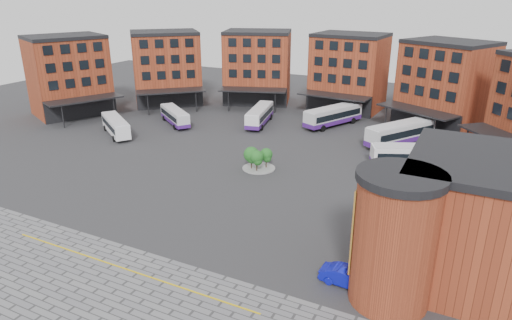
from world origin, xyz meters
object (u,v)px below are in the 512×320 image
at_px(blue_car, 348,277).
at_px(bus_f, 416,156).
at_px(bus_e, 400,133).
at_px(bus_a, 116,125).
at_px(bus_d, 333,116).
at_px(bus_b, 175,116).
at_px(bus_c, 260,115).
at_px(tree_island, 257,157).

bearing_deg(blue_car, bus_f, 0.20).
bearing_deg(bus_e, bus_a, -127.88).
bearing_deg(bus_d, bus_e, 1.55).
relative_size(bus_b, bus_f, 0.80).
bearing_deg(bus_d, bus_c, -132.00).
relative_size(bus_c, bus_f, 0.97).
distance_m(bus_f, blue_car, 28.94).
bearing_deg(tree_island, bus_d, 83.75).
xyz_separation_m(bus_c, bus_f, (27.78, -9.68, 0.09)).
relative_size(bus_b, bus_e, 0.78).
xyz_separation_m(bus_f, blue_car, (-0.81, -28.91, -1.00)).
bearing_deg(bus_e, bus_b, -138.87).
height_order(bus_d, bus_e, bus_e).
xyz_separation_m(bus_c, bus_e, (24.15, -0.47, 0.21)).
height_order(bus_e, blue_car, bus_e).
distance_m(bus_e, blue_car, 38.24).
height_order(bus_b, bus_d, bus_d).
distance_m(bus_d, blue_car, 46.11).
distance_m(bus_d, bus_f, 21.66).
bearing_deg(bus_d, tree_island, -70.98).
relative_size(bus_d, bus_e, 1.00).
relative_size(bus_b, bus_d, 0.78).
bearing_deg(bus_b, bus_c, -27.58).
xyz_separation_m(tree_island, bus_c, (-9.14, 19.37, -0.08)).
relative_size(bus_f, blue_car, 2.51).
xyz_separation_m(bus_b, bus_c, (13.42, 6.59, 0.16)).
bearing_deg(blue_car, tree_island, 44.66).
relative_size(bus_a, bus_f, 0.84).
bearing_deg(bus_f, bus_b, -118.23).
xyz_separation_m(bus_e, blue_car, (2.82, -38.12, -1.12)).
distance_m(tree_island, bus_b, 25.93).
bearing_deg(bus_f, bus_d, -156.42).
xyz_separation_m(bus_a, bus_c, (18.24, 16.10, -0.05)).
distance_m(bus_c, bus_d, 12.80).
distance_m(bus_b, bus_c, 14.95).
xyz_separation_m(tree_island, bus_b, (-22.56, 12.79, -0.24)).
distance_m(bus_d, bus_e, 13.48).
distance_m(bus_a, blue_car, 50.50).
height_order(bus_e, bus_f, bus_e).
distance_m(tree_island, bus_f, 21.01).
bearing_deg(bus_c, tree_island, -76.92).
height_order(tree_island, bus_a, tree_island).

